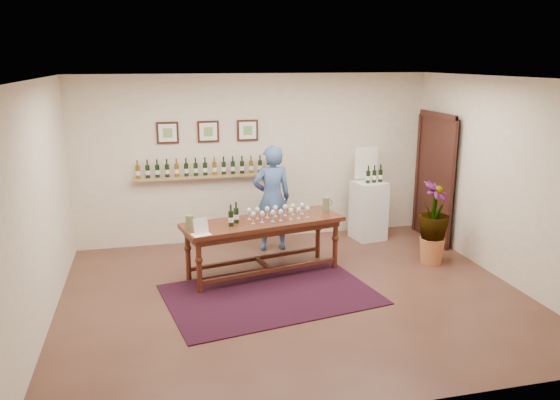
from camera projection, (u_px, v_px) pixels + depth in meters
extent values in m
plane|color=#4E2E22|center=(294.00, 295.00, 7.20)|extent=(6.00, 6.00, 0.00)
plane|color=#F3EBCE|center=(256.00, 158.00, 9.20)|extent=(6.00, 0.00, 6.00)
plane|color=#F3EBCE|center=(374.00, 262.00, 4.49)|extent=(6.00, 0.00, 6.00)
plane|color=#F3EBCE|center=(39.00, 207.00, 6.16)|extent=(0.00, 5.00, 5.00)
plane|color=#F3EBCE|center=(505.00, 180.00, 7.53)|extent=(0.00, 5.00, 5.00)
plane|color=white|center=(296.00, 78.00, 6.49)|extent=(6.00, 6.00, 0.00)
cube|color=tan|center=(210.00, 176.00, 8.99)|extent=(2.50, 0.16, 0.04)
cube|color=black|center=(437.00, 180.00, 9.20)|extent=(0.10, 1.00, 2.10)
cube|color=black|center=(434.00, 180.00, 9.19)|extent=(0.04, 1.12, 2.22)
cube|color=black|center=(168.00, 133.00, 8.73)|extent=(0.35, 0.03, 0.35)
cube|color=white|center=(168.00, 133.00, 8.71)|extent=(0.28, 0.01, 0.28)
cube|color=#72A150|center=(168.00, 133.00, 8.70)|extent=(0.15, 0.00, 0.15)
cube|color=black|center=(208.00, 132.00, 8.87)|extent=(0.35, 0.03, 0.35)
cube|color=white|center=(208.00, 132.00, 8.86)|extent=(0.28, 0.01, 0.28)
cube|color=#72A150|center=(208.00, 132.00, 8.85)|extent=(0.15, 0.00, 0.15)
cube|color=black|center=(248.00, 130.00, 9.02)|extent=(0.35, 0.03, 0.35)
cube|color=white|center=(248.00, 130.00, 9.00)|extent=(0.28, 0.01, 0.28)
cube|color=#72A150|center=(248.00, 130.00, 9.00)|extent=(0.15, 0.00, 0.15)
cube|color=#400B0F|center=(271.00, 294.00, 7.21)|extent=(2.93, 2.21, 0.01)
cube|color=#421B10|center=(263.00, 222.00, 7.73)|extent=(2.39, 1.19, 0.06)
cube|color=#421B10|center=(263.00, 227.00, 7.75)|extent=(2.24, 1.04, 0.10)
cylinder|color=#421B10|center=(199.00, 267.00, 7.17)|extent=(0.09, 0.09, 0.75)
cylinder|color=#421B10|center=(335.00, 244.00, 8.04)|extent=(0.09, 0.09, 0.75)
cylinder|color=#421B10|center=(188.00, 254.00, 7.62)|extent=(0.09, 0.09, 0.75)
cylinder|color=#421B10|center=(318.00, 234.00, 8.49)|extent=(0.09, 0.09, 0.75)
cube|color=#421B10|center=(271.00, 270.00, 7.66)|extent=(2.05, 0.48, 0.05)
cube|color=#421B10|center=(257.00, 258.00, 8.12)|extent=(2.05, 0.48, 0.05)
cube|color=#421B10|center=(264.00, 264.00, 7.89)|extent=(0.16, 0.52, 0.05)
cube|color=white|center=(201.00, 226.00, 7.07)|extent=(0.27, 0.23, 0.21)
cube|color=white|center=(368.00, 210.00, 9.37)|extent=(0.57, 0.57, 1.00)
cube|color=white|center=(366.00, 163.00, 9.35)|extent=(0.43, 0.09, 0.60)
cone|color=#C26E40|center=(431.00, 251.00, 8.29)|extent=(0.38, 0.38, 0.40)
imported|color=#1F3C18|center=(434.00, 216.00, 8.15)|extent=(0.82, 0.82, 0.69)
imported|color=#3E5C92|center=(272.00, 198.00, 8.73)|extent=(0.63, 0.42, 1.72)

